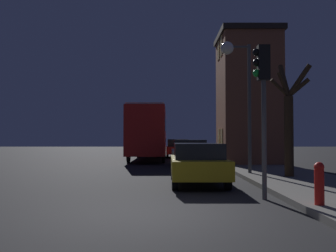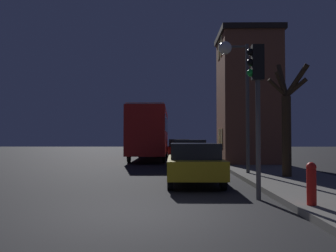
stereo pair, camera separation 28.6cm
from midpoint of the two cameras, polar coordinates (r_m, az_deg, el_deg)
ground_plane at (r=7.77m, az=-1.55°, el=-13.50°), size 120.00×120.00×0.00m
brick_building at (r=22.31m, az=12.43°, el=4.33°), size 3.43×4.14×7.54m
streetlamp at (r=15.69m, az=10.58°, el=8.18°), size 1.24×0.53×5.37m
traffic_light at (r=9.94m, az=14.15°, el=5.66°), size 0.43×0.24×3.97m
bare_tree at (r=14.53m, az=18.22°, el=0.97°), size 1.50×1.61×4.33m
bus at (r=27.37m, az=-2.45°, el=-0.55°), size 2.42×11.31×3.68m
car_near_lane at (r=12.77m, az=4.64°, el=-5.56°), size 1.77×4.46×1.39m
car_mid_lane at (r=20.44m, az=3.60°, el=-4.09°), size 1.87×4.69×1.47m
car_far_lane at (r=30.22m, az=1.94°, el=-3.36°), size 1.80×4.01×1.47m
fire_hydrant at (r=8.56m, az=21.92°, el=-8.00°), size 0.21×0.21×0.91m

